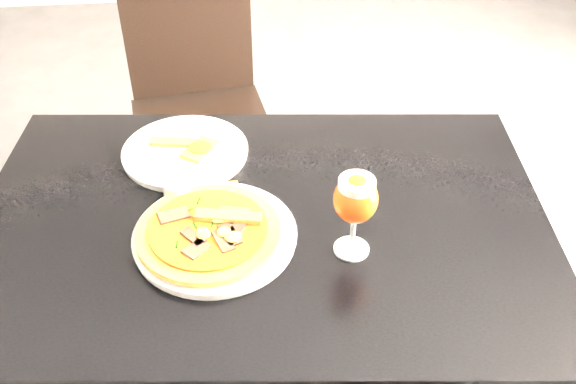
{
  "coord_description": "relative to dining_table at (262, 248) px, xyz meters",
  "views": [
    {
      "loc": [
        0.07,
        -1.02,
        1.64
      ],
      "look_at": [
        0.18,
        -0.03,
        0.83
      ],
      "focal_mm": 40.0,
      "sensor_mm": 36.0,
      "label": 1
    }
  ],
  "objects": [
    {
      "name": "plate_second",
      "position": [
        -0.16,
        0.24,
        0.1
      ],
      "size": [
        0.34,
        0.34,
        0.02
      ],
      "primitive_type": "cylinder",
      "rotation": [
        0.0,
        0.0,
        0.19
      ],
      "color": "white",
      "rests_on": "dining_table"
    },
    {
      "name": "plate_main",
      "position": [
        -0.1,
        -0.06,
        0.1
      ],
      "size": [
        0.41,
        0.41,
        0.02
      ],
      "primitive_type": "cylinder",
      "rotation": [
        0.0,
        0.0,
        -0.33
      ],
      "color": "white",
      "rests_on": "dining_table"
    },
    {
      "name": "chair_far",
      "position": [
        -0.15,
        0.84,
        -0.14
      ],
      "size": [
        0.49,
        0.49,
        0.94
      ],
      "rotation": [
        0.0,
        0.0,
        0.14
      ],
      "color": "black",
      "rests_on": "ground"
    },
    {
      "name": "crust_scraps",
      "position": [
        -0.15,
        0.24,
        0.11
      ],
      "size": [
        0.17,
        0.11,
        0.01
      ],
      "rotation": [
        0.0,
        0.0,
        0.27
      ],
      "color": "brown",
      "rests_on": "plate_second"
    },
    {
      "name": "sauce_cup",
      "position": [
        -0.17,
        0.08,
        0.11
      ],
      "size": [
        0.06,
        0.06,
        0.04
      ],
      "color": "silver",
      "rests_on": "dining_table"
    },
    {
      "name": "beer_glass",
      "position": [
        0.17,
        -0.12,
        0.22
      ],
      "size": [
        0.09,
        0.09,
        0.18
      ],
      "color": "silver",
      "rests_on": "dining_table"
    },
    {
      "name": "pizza",
      "position": [
        -0.11,
        -0.06,
        0.12
      ],
      "size": [
        0.29,
        0.29,
        0.03
      ],
      "rotation": [
        0.0,
        0.0,
        -0.52
      ],
      "color": "brown",
      "rests_on": "plate_main"
    },
    {
      "name": "loose_crust",
      "position": [
        -0.1,
        0.1,
        0.09
      ],
      "size": [
        0.11,
        0.03,
        0.01
      ],
      "primitive_type": "cube",
      "rotation": [
        0.0,
        0.0,
        0.03
      ],
      "color": "brown",
      "rests_on": "dining_table"
    },
    {
      "name": "dining_table",
      "position": [
        0.0,
        0.0,
        0.0
      ],
      "size": [
        1.28,
        0.92,
        0.75
      ],
      "rotation": [
        0.0,
        0.0,
        -0.1
      ],
      "color": "black",
      "rests_on": "ground"
    }
  ]
}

